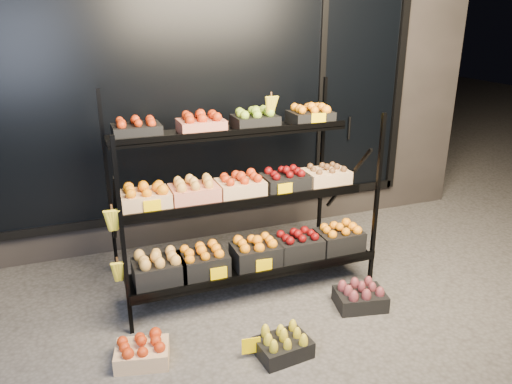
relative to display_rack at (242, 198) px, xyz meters
name	(u,v)px	position (x,y,z in m)	size (l,w,h in m)	color
ground	(269,317)	(0.01, -0.60, -0.79)	(24.00, 24.00, 0.00)	#514F4C
building	(183,58)	(0.01, 1.99, 0.96)	(6.00, 2.08, 3.50)	#2D2826
display_rack	(242,198)	(0.00, 0.00, 0.00)	(2.18, 1.02, 1.68)	black
tag_floor_a	(251,351)	(-0.29, -1.00, -0.73)	(0.13, 0.01, 0.12)	#FFCC00
floor_crate_left	(142,351)	(-0.99, -0.78, -0.70)	(0.40, 0.33, 0.19)	#D8AE7D
floor_crate_midleft	(283,344)	(-0.07, -1.05, -0.70)	(0.38, 0.30, 0.19)	black
floor_crate_right	(360,296)	(0.75, -0.71, -0.70)	(0.43, 0.35, 0.20)	black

